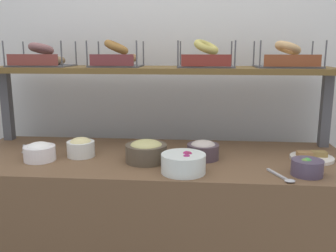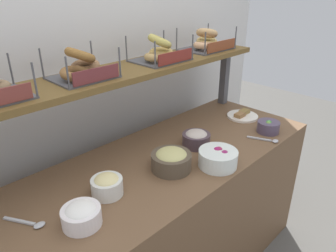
# 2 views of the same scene
# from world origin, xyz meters

# --- Properties ---
(back_wall) EXTENTS (3.12, 0.06, 2.40)m
(back_wall) POSITION_xyz_m (0.00, 0.55, 1.20)
(back_wall) COLOR silver
(back_wall) RESTS_ON ground_plane
(deli_counter) EXTENTS (1.92, 0.70, 0.85)m
(deli_counter) POSITION_xyz_m (0.00, 0.00, 0.42)
(deli_counter) COLOR brown
(deli_counter) RESTS_ON ground_plane
(shelf_riser_right) EXTENTS (0.05, 0.05, 0.40)m
(shelf_riser_right) POSITION_xyz_m (0.90, 0.27, 1.05)
(shelf_riser_right) COLOR #4C4C51
(shelf_riser_right) RESTS_ON deli_counter
(upper_shelf) EXTENTS (1.88, 0.32, 0.03)m
(upper_shelf) POSITION_xyz_m (0.00, 0.27, 1.26)
(upper_shelf) COLOR brown
(upper_shelf) RESTS_ON shelf_riser_left
(bowl_hummus) EXTENTS (0.20, 0.20, 0.11)m
(bowl_hummus) POSITION_xyz_m (-0.03, -0.09, 0.90)
(bowl_hummus) COLOR brown
(bowl_hummus) RESTS_ON deli_counter
(bowl_cream_cheese) EXTENTS (0.15, 0.15, 0.09)m
(bowl_cream_cheese) POSITION_xyz_m (-0.54, -0.12, 0.89)
(bowl_cream_cheese) COLOR white
(bowl_cream_cheese) RESTS_ON deli_counter
(bowl_veggie_mix) EXTENTS (0.13, 0.13, 0.08)m
(bowl_veggie_mix) POSITION_xyz_m (0.68, -0.22, 0.89)
(bowl_veggie_mix) COLOR #4D4056
(bowl_veggie_mix) RESTS_ON deli_counter
(bowl_egg_salad) EXTENTS (0.14, 0.14, 0.10)m
(bowl_egg_salad) POSITION_xyz_m (-0.37, -0.03, 0.90)
(bowl_egg_salad) COLOR silver
(bowl_egg_salad) RESTS_ON deli_counter
(bowl_beet_salad) EXTENTS (0.19, 0.19, 0.09)m
(bowl_beet_salad) POSITION_xyz_m (0.16, -0.23, 0.89)
(bowl_beet_salad) COLOR white
(bowl_beet_salad) RESTS_ON deli_counter
(bowl_tuna_salad) EXTENTS (0.16, 0.16, 0.09)m
(bowl_tuna_salad) POSITION_xyz_m (0.24, -0.02, 0.90)
(bowl_tuna_salad) COLOR #4B3A43
(bowl_tuna_salad) RESTS_ON deli_counter
(serving_plate_white) EXTENTS (0.21, 0.21, 0.04)m
(serving_plate_white) POSITION_xyz_m (0.77, 0.01, 0.86)
(serving_plate_white) COLOR white
(serving_plate_white) RESTS_ON deli_counter
(serving_spoon_near_plate) EXTENTS (0.09, 0.17, 0.01)m
(serving_spoon_near_plate) POSITION_xyz_m (0.57, -0.29, 0.86)
(serving_spoon_near_plate) COLOR #B7B7BC
(serving_spoon_near_plate) RESTS_ON deli_counter
(serving_spoon_by_edge) EXTENTS (0.11, 0.16, 0.01)m
(serving_spoon_by_edge) POSITION_xyz_m (-0.69, 0.02, 0.86)
(serving_spoon_by_edge) COLOR #B7B7BC
(serving_spoon_by_edge) RESTS_ON deli_counter
(bagel_basket_cinnamon_raisin) EXTENTS (0.28, 0.26, 0.15)m
(bagel_basket_cinnamon_raisin) POSITION_xyz_m (-0.25, 0.27, 1.33)
(bagel_basket_cinnamon_raisin) COLOR #4C4C51
(bagel_basket_cinnamon_raisin) RESTS_ON upper_shelf
(bagel_basket_sesame) EXTENTS (0.30, 0.26, 0.16)m
(bagel_basket_sesame) POSITION_xyz_m (0.25, 0.27, 1.33)
(bagel_basket_sesame) COLOR #4C4C51
(bagel_basket_sesame) RESTS_ON upper_shelf
(bagel_basket_plain) EXTENTS (0.33, 0.26, 0.15)m
(bagel_basket_plain) POSITION_xyz_m (0.68, 0.28, 1.33)
(bagel_basket_plain) COLOR #4C4C51
(bagel_basket_plain) RESTS_ON upper_shelf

